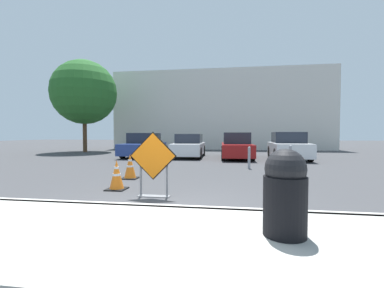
{
  "coord_description": "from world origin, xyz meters",
  "views": [
    {
      "loc": [
        1.22,
        -4.48,
        1.43
      ],
      "look_at": [
        -1.15,
        11.69,
        0.81
      ],
      "focal_mm": 24.0,
      "sensor_mm": 36.0,
      "label": 1
    }
  ],
  "objects_px": {
    "bollard_second": "(290,157)",
    "road_closed_sign": "(153,162)",
    "traffic_cone_nearest": "(117,175)",
    "trash_bin": "(285,192)",
    "parked_car_fourth": "(288,147)",
    "parked_car_second": "(189,146)",
    "parked_car_nearest": "(144,146)",
    "bollard_nearest": "(249,157)",
    "parked_car_third": "(236,147)",
    "traffic_cone_second": "(130,167)"
  },
  "relations": [
    {
      "from": "parked_car_third",
      "to": "bollard_second",
      "type": "relative_size",
      "value": 4.65
    },
    {
      "from": "traffic_cone_second",
      "to": "parked_car_nearest",
      "type": "distance_m",
      "value": 8.29
    },
    {
      "from": "traffic_cone_nearest",
      "to": "bollard_nearest",
      "type": "xyz_separation_m",
      "value": [
        3.7,
        4.61,
        0.11
      ]
    },
    {
      "from": "bollard_second",
      "to": "road_closed_sign",
      "type": "bearing_deg",
      "value": -128.39
    },
    {
      "from": "bollard_second",
      "to": "traffic_cone_second",
      "type": "bearing_deg",
      "value": -151.96
    },
    {
      "from": "traffic_cone_second",
      "to": "parked_car_fourth",
      "type": "xyz_separation_m",
      "value": [
        6.5,
        7.43,
        0.32
      ]
    },
    {
      "from": "parked_car_fourth",
      "to": "trash_bin",
      "type": "distance_m",
      "value": 12.19
    },
    {
      "from": "parked_car_fourth",
      "to": "bollard_nearest",
      "type": "height_order",
      "value": "parked_car_fourth"
    },
    {
      "from": "parked_car_nearest",
      "to": "parked_car_second",
      "type": "xyz_separation_m",
      "value": [
        2.92,
        0.03,
        -0.02
      ]
    },
    {
      "from": "parked_car_fourth",
      "to": "bollard_nearest",
      "type": "xyz_separation_m",
      "value": [
        -2.52,
        -4.43,
        -0.23
      ]
    },
    {
      "from": "parked_car_fourth",
      "to": "road_closed_sign",
      "type": "bearing_deg",
      "value": 63.97
    },
    {
      "from": "trash_bin",
      "to": "road_closed_sign",
      "type": "bearing_deg",
      "value": 137.34
    },
    {
      "from": "traffic_cone_nearest",
      "to": "parked_car_fourth",
      "type": "height_order",
      "value": "parked_car_fourth"
    },
    {
      "from": "road_closed_sign",
      "to": "parked_car_fourth",
      "type": "xyz_separation_m",
      "value": [
        5.04,
        9.68,
        -0.1
      ]
    },
    {
      "from": "parked_car_nearest",
      "to": "parked_car_fourth",
      "type": "bearing_deg",
      "value": 175.66
    },
    {
      "from": "traffic_cone_second",
      "to": "parked_car_fourth",
      "type": "relative_size",
      "value": 0.2
    },
    {
      "from": "parked_car_second",
      "to": "traffic_cone_nearest",
      "type": "bearing_deg",
      "value": 86.51
    },
    {
      "from": "road_closed_sign",
      "to": "traffic_cone_nearest",
      "type": "height_order",
      "value": "road_closed_sign"
    },
    {
      "from": "traffic_cone_nearest",
      "to": "bollard_nearest",
      "type": "relative_size",
      "value": 0.84
    },
    {
      "from": "traffic_cone_nearest",
      "to": "bollard_second",
      "type": "bearing_deg",
      "value": 40.84
    },
    {
      "from": "traffic_cone_nearest",
      "to": "parked_car_nearest",
      "type": "distance_m",
      "value": 9.93
    },
    {
      "from": "parked_car_nearest",
      "to": "parked_car_second",
      "type": "bearing_deg",
      "value": 179.89
    },
    {
      "from": "bollard_second",
      "to": "parked_car_third",
      "type": "bearing_deg",
      "value": 113.84
    },
    {
      "from": "traffic_cone_second",
      "to": "parked_car_second",
      "type": "xyz_separation_m",
      "value": [
        0.66,
        8.0,
        0.28
      ]
    },
    {
      "from": "road_closed_sign",
      "to": "bollard_second",
      "type": "height_order",
      "value": "road_closed_sign"
    },
    {
      "from": "traffic_cone_second",
      "to": "parked_car_second",
      "type": "bearing_deg",
      "value": 85.3
    },
    {
      "from": "parked_car_third",
      "to": "bollard_nearest",
      "type": "distance_m",
      "value": 4.65
    },
    {
      "from": "road_closed_sign",
      "to": "trash_bin",
      "type": "distance_m",
      "value": 3.29
    },
    {
      "from": "road_closed_sign",
      "to": "parked_car_fourth",
      "type": "bearing_deg",
      "value": 62.5
    },
    {
      "from": "parked_car_nearest",
      "to": "traffic_cone_nearest",
      "type": "bearing_deg",
      "value": 104.11
    },
    {
      "from": "traffic_cone_nearest",
      "to": "trash_bin",
      "type": "bearing_deg",
      "value": -38.58
    },
    {
      "from": "traffic_cone_second",
      "to": "parked_car_second",
      "type": "relative_size",
      "value": 0.19
    },
    {
      "from": "parked_car_fourth",
      "to": "bollard_second",
      "type": "height_order",
      "value": "parked_car_fourth"
    },
    {
      "from": "parked_car_fourth",
      "to": "bollard_second",
      "type": "distance_m",
      "value": 4.52
    },
    {
      "from": "parked_car_nearest",
      "to": "trash_bin",
      "type": "relative_size",
      "value": 4.11
    },
    {
      "from": "traffic_cone_second",
      "to": "trash_bin",
      "type": "distance_m",
      "value": 5.94
    },
    {
      "from": "road_closed_sign",
      "to": "parked_car_nearest",
      "type": "xyz_separation_m",
      "value": [
        -3.73,
        10.23,
        -0.12
      ]
    },
    {
      "from": "parked_car_second",
      "to": "parked_car_third",
      "type": "distance_m",
      "value": 2.95
    },
    {
      "from": "traffic_cone_second",
      "to": "parked_car_nearest",
      "type": "xyz_separation_m",
      "value": [
        -2.26,
        7.97,
        0.3
      ]
    },
    {
      "from": "parked_car_second",
      "to": "trash_bin",
      "type": "bearing_deg",
      "value": 103.18
    },
    {
      "from": "traffic_cone_nearest",
      "to": "parked_car_fourth",
      "type": "xyz_separation_m",
      "value": [
        6.22,
        9.04,
        0.34
      ]
    },
    {
      "from": "road_closed_sign",
      "to": "parked_car_third",
      "type": "bearing_deg",
      "value": 77.9
    },
    {
      "from": "traffic_cone_nearest",
      "to": "trash_bin",
      "type": "distance_m",
      "value": 4.61
    },
    {
      "from": "bollard_nearest",
      "to": "parked_car_fourth",
      "type": "bearing_deg",
      "value": 60.39
    },
    {
      "from": "parked_car_fourth",
      "to": "bollard_second",
      "type": "relative_size",
      "value": 4.14
    },
    {
      "from": "trash_bin",
      "to": "parked_car_second",
      "type": "bearing_deg",
      "value": 104.46
    },
    {
      "from": "parked_car_nearest",
      "to": "bollard_nearest",
      "type": "height_order",
      "value": "parked_car_nearest"
    },
    {
      "from": "traffic_cone_second",
      "to": "trash_bin",
      "type": "relative_size",
      "value": 0.72
    },
    {
      "from": "parked_car_second",
      "to": "bollard_second",
      "type": "xyz_separation_m",
      "value": [
        4.96,
        -5.01,
        -0.15
      ]
    },
    {
      "from": "parked_car_second",
      "to": "parked_car_nearest",
      "type": "bearing_deg",
      "value": -0.6
    }
  ]
}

